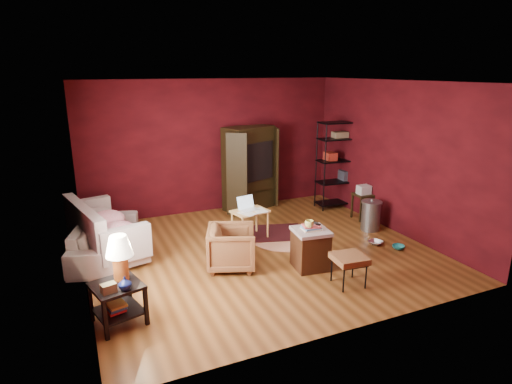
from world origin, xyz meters
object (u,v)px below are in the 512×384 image
wire_shelving (339,161)px  hamper (310,248)px  armchair (232,245)px  laptop_desk (250,213)px  sofa (105,231)px  side_table (118,272)px  tv_armoire (250,167)px

wire_shelving → hamper: bearing=-128.2°
armchair → wire_shelving: wire_shelving is taller
wire_shelving → laptop_desk: bearing=-156.4°
hamper → wire_shelving: size_ratio=0.38×
sofa → laptop_desk: bearing=-81.6°
side_table → tv_armoire: size_ratio=0.60×
tv_armoire → armchair: bearing=-138.6°
armchair → hamper: bearing=-93.0°
hamper → tv_armoire: 3.16m
hamper → tv_armoire: (0.29, 3.09, 0.62)m
sofa → armchair: bearing=-111.0°
laptop_desk → wire_shelving: wire_shelving is taller
side_table → hamper: bearing=6.1°
armchair → side_table: 1.95m
laptop_desk → wire_shelving: bearing=9.5°
armchair → sofa: bearing=73.7°
tv_armoire → wire_shelving: 1.97m
sofa → laptop_desk: size_ratio=2.62×
laptop_desk → tv_armoire: tv_armoire is taller
armchair → tv_armoire: (1.40, 2.59, 0.58)m
sofa → hamper: size_ratio=2.79×
wire_shelving → armchair: bearing=-146.1°
sofa → wire_shelving: size_ratio=1.06×
sofa → armchair: 2.20m
laptop_desk → wire_shelving: 2.76m
hamper → laptop_desk: bearing=104.5°
hamper → side_table: bearing=-173.9°
armchair → laptop_desk: size_ratio=0.95×
side_table → laptop_desk: (2.48, 1.80, -0.17)m
hamper → wire_shelving: bearing=48.6°
side_table → hamper: size_ratio=1.49×
sofa → wire_shelving: 5.07m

